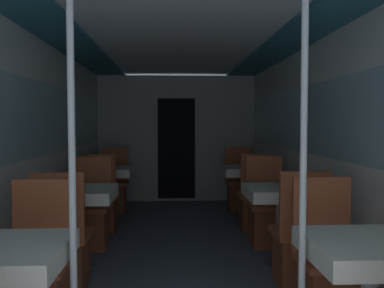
# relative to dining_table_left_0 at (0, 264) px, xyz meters

# --- Properties ---
(wall_left) EXTENTS (0.05, 8.34, 2.14)m
(wall_left) POSITION_rel_dining_table_left_0_xyz_m (-0.41, 2.09, 0.48)
(wall_left) COLOR silver
(wall_left) RESTS_ON ground_plane
(wall_right) EXTENTS (0.05, 8.34, 2.14)m
(wall_right) POSITION_rel_dining_table_left_0_xyz_m (2.32, 2.09, 0.48)
(wall_right) COLOR silver
(wall_right) RESTS_ON ground_plane
(ceiling_panel) EXTENTS (2.73, 8.34, 0.07)m
(ceiling_panel) POSITION_rel_dining_table_left_0_xyz_m (0.95, 2.09, 1.55)
(ceiling_panel) COLOR silver
(ceiling_panel) RESTS_ON wall_left
(bulkhead_far) EXTENTS (2.67, 0.09, 2.14)m
(bulkhead_far) POSITION_rel_dining_table_left_0_xyz_m (0.95, 5.18, 0.43)
(bulkhead_far) COLOR #A8A8A3
(bulkhead_far) RESTS_ON ground_plane
(dining_table_left_0) EXTENTS (0.66, 0.66, 0.73)m
(dining_table_left_0) POSITION_rel_dining_table_left_0_xyz_m (0.00, 0.00, 0.00)
(dining_table_left_0) COLOR #4C4C51
(dining_table_left_0) RESTS_ON ground_plane
(chair_left_far_0) EXTENTS (0.41, 0.41, 0.97)m
(chair_left_far_0) POSITION_rel_dining_table_left_0_xyz_m (-0.00, 0.59, -0.34)
(chair_left_far_0) COLOR brown
(chair_left_far_0) RESTS_ON ground_plane
(support_pole_left_0) EXTENTS (0.04, 0.04, 2.14)m
(support_pole_left_0) POSITION_rel_dining_table_left_0_xyz_m (0.37, 0.00, 0.43)
(support_pole_left_0) COLOR silver
(support_pole_left_0) RESTS_ON ground_plane
(dining_table_left_1) EXTENTS (0.66, 0.66, 0.73)m
(dining_table_left_1) POSITION_rel_dining_table_left_0_xyz_m (0.00, 1.85, 0.00)
(dining_table_left_1) COLOR #4C4C51
(dining_table_left_1) RESTS_ON ground_plane
(chair_left_near_1) EXTENTS (0.41, 0.41, 0.97)m
(chair_left_near_1) POSITION_rel_dining_table_left_0_xyz_m (-0.00, 1.26, -0.34)
(chair_left_near_1) COLOR brown
(chair_left_near_1) RESTS_ON ground_plane
(chair_left_far_1) EXTENTS (0.41, 0.41, 0.97)m
(chair_left_far_1) POSITION_rel_dining_table_left_0_xyz_m (-0.00, 2.44, -0.34)
(chair_left_far_1) COLOR brown
(chair_left_far_1) RESTS_ON ground_plane
(dining_table_left_2) EXTENTS (0.66, 0.66, 0.73)m
(dining_table_left_2) POSITION_rel_dining_table_left_0_xyz_m (0.00, 3.69, 0.00)
(dining_table_left_2) COLOR #4C4C51
(dining_table_left_2) RESTS_ON ground_plane
(chair_left_near_2) EXTENTS (0.41, 0.41, 0.97)m
(chair_left_near_2) POSITION_rel_dining_table_left_0_xyz_m (-0.00, 3.11, -0.34)
(chair_left_near_2) COLOR brown
(chair_left_near_2) RESTS_ON ground_plane
(chair_left_far_2) EXTENTS (0.41, 0.41, 0.97)m
(chair_left_far_2) POSITION_rel_dining_table_left_0_xyz_m (-0.00, 4.28, -0.34)
(chair_left_far_2) COLOR brown
(chair_left_far_2) RESTS_ON ground_plane
(dining_table_right_0) EXTENTS (0.66, 0.66, 0.73)m
(dining_table_right_0) POSITION_rel_dining_table_left_0_xyz_m (1.91, 0.00, 0.00)
(dining_table_right_0) COLOR #4C4C51
(dining_table_right_0) RESTS_ON ground_plane
(chair_right_far_0) EXTENTS (0.41, 0.41, 0.97)m
(chair_right_far_0) POSITION_rel_dining_table_left_0_xyz_m (1.91, 0.59, -0.34)
(chair_right_far_0) COLOR brown
(chair_right_far_0) RESTS_ON ground_plane
(support_pole_right_0) EXTENTS (0.04, 0.04, 2.14)m
(support_pole_right_0) POSITION_rel_dining_table_left_0_xyz_m (1.54, 0.00, 0.43)
(support_pole_right_0) COLOR silver
(support_pole_right_0) RESTS_ON ground_plane
(dining_table_right_1) EXTENTS (0.66, 0.66, 0.73)m
(dining_table_right_1) POSITION_rel_dining_table_left_0_xyz_m (1.91, 1.85, 0.00)
(dining_table_right_1) COLOR #4C4C51
(dining_table_right_1) RESTS_ON ground_plane
(chair_right_near_1) EXTENTS (0.41, 0.41, 0.97)m
(chair_right_near_1) POSITION_rel_dining_table_left_0_xyz_m (1.91, 1.26, -0.34)
(chair_right_near_1) COLOR brown
(chair_right_near_1) RESTS_ON ground_plane
(chair_right_far_1) EXTENTS (0.41, 0.41, 0.97)m
(chair_right_far_1) POSITION_rel_dining_table_left_0_xyz_m (1.91, 2.44, -0.34)
(chair_right_far_1) COLOR brown
(chair_right_far_1) RESTS_ON ground_plane
(dining_table_right_2) EXTENTS (0.66, 0.66, 0.73)m
(dining_table_right_2) POSITION_rel_dining_table_left_0_xyz_m (1.91, 3.69, 0.00)
(dining_table_right_2) COLOR #4C4C51
(dining_table_right_2) RESTS_ON ground_plane
(chair_right_near_2) EXTENTS (0.41, 0.41, 0.97)m
(chair_right_near_2) POSITION_rel_dining_table_left_0_xyz_m (1.91, 3.11, -0.34)
(chair_right_near_2) COLOR brown
(chair_right_near_2) RESTS_ON ground_plane
(chair_right_far_2) EXTENTS (0.41, 0.41, 0.97)m
(chair_right_far_2) POSITION_rel_dining_table_left_0_xyz_m (1.91, 4.28, -0.34)
(chair_right_far_2) COLOR brown
(chair_right_far_2) RESTS_ON ground_plane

